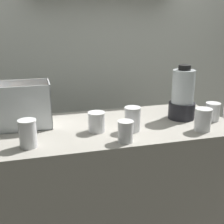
{
  "coord_description": "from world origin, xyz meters",
  "views": [
    {
      "loc": [
        -0.43,
        -1.55,
        1.48
      ],
      "look_at": [
        0.0,
        0.0,
        0.98
      ],
      "focal_mm": 47.39,
      "sensor_mm": 36.0,
      "label": 1
    }
  ],
  "objects_px": {
    "juice_cup_pomegranate_right": "(132,120)",
    "juice_cup_orange_far_right": "(203,121)",
    "blender_pitcher": "(182,96)",
    "juice_cup_orange_middle": "(125,133)",
    "juice_cup_beet_left": "(97,123)",
    "juice_cup_beet_far_left": "(28,135)",
    "carrot_display_bin": "(26,113)",
    "juice_cup_orange_rightmost": "(212,113)"
  },
  "relations": [
    {
      "from": "juice_cup_pomegranate_right",
      "to": "juice_cup_orange_far_right",
      "type": "relative_size",
      "value": 1.07
    },
    {
      "from": "juice_cup_pomegranate_right",
      "to": "blender_pitcher",
      "type": "bearing_deg",
      "value": 18.91
    },
    {
      "from": "juice_cup_beet_left",
      "to": "juice_cup_orange_far_right",
      "type": "bearing_deg",
      "value": -14.24
    },
    {
      "from": "juice_cup_orange_middle",
      "to": "juice_cup_pomegranate_right",
      "type": "distance_m",
      "value": 0.16
    },
    {
      "from": "carrot_display_bin",
      "to": "juice_cup_orange_rightmost",
      "type": "distance_m",
      "value": 1.1
    },
    {
      "from": "juice_cup_beet_left",
      "to": "juice_cup_orange_rightmost",
      "type": "height_order",
      "value": "same"
    },
    {
      "from": "carrot_display_bin",
      "to": "juice_cup_orange_rightmost",
      "type": "relative_size",
      "value": 2.66
    },
    {
      "from": "juice_cup_beet_left",
      "to": "juice_cup_pomegranate_right",
      "type": "distance_m",
      "value": 0.2
    },
    {
      "from": "juice_cup_beet_left",
      "to": "juice_cup_orange_far_right",
      "type": "height_order",
      "value": "juice_cup_orange_far_right"
    },
    {
      "from": "blender_pitcher",
      "to": "juice_cup_orange_middle",
      "type": "distance_m",
      "value": 0.53
    },
    {
      "from": "juice_cup_orange_far_right",
      "to": "juice_cup_beet_far_left",
      "type": "bearing_deg",
      "value": 178.48
    },
    {
      "from": "juice_cup_beet_left",
      "to": "juice_cup_orange_middle",
      "type": "bearing_deg",
      "value": -59.95
    },
    {
      "from": "juice_cup_orange_far_right",
      "to": "juice_cup_orange_rightmost",
      "type": "height_order",
      "value": "juice_cup_orange_far_right"
    },
    {
      "from": "blender_pitcher",
      "to": "juice_cup_orange_middle",
      "type": "relative_size",
      "value": 3.02
    },
    {
      "from": "juice_cup_beet_far_left",
      "to": "juice_cup_orange_middle",
      "type": "distance_m",
      "value": 0.47
    },
    {
      "from": "carrot_display_bin",
      "to": "juice_cup_beet_far_left",
      "type": "xyz_separation_m",
      "value": [
        0.01,
        -0.31,
        -0.02
      ]
    },
    {
      "from": "blender_pitcher",
      "to": "juice_cup_orange_far_right",
      "type": "distance_m",
      "value": 0.24
    },
    {
      "from": "juice_cup_orange_middle",
      "to": "juice_cup_orange_rightmost",
      "type": "relative_size",
      "value": 1.01
    },
    {
      "from": "carrot_display_bin",
      "to": "juice_cup_pomegranate_right",
      "type": "height_order",
      "value": "carrot_display_bin"
    },
    {
      "from": "carrot_display_bin",
      "to": "juice_cup_pomegranate_right",
      "type": "relative_size",
      "value": 2.16
    },
    {
      "from": "juice_cup_orange_far_right",
      "to": "juice_cup_pomegranate_right",
      "type": "bearing_deg",
      "value": 165.03
    },
    {
      "from": "carrot_display_bin",
      "to": "juice_cup_beet_far_left",
      "type": "bearing_deg",
      "value": -87.85
    },
    {
      "from": "blender_pitcher",
      "to": "juice_cup_beet_far_left",
      "type": "height_order",
      "value": "blender_pitcher"
    },
    {
      "from": "juice_cup_orange_middle",
      "to": "juice_cup_orange_rightmost",
      "type": "xyz_separation_m",
      "value": [
        0.61,
        0.18,
        0.0
      ]
    },
    {
      "from": "juice_cup_beet_left",
      "to": "juice_cup_orange_rightmost",
      "type": "relative_size",
      "value": 0.99
    },
    {
      "from": "carrot_display_bin",
      "to": "juice_cup_orange_rightmost",
      "type": "bearing_deg",
      "value": -10.01
    },
    {
      "from": "juice_cup_beet_far_left",
      "to": "juice_cup_orange_middle",
      "type": "xyz_separation_m",
      "value": [
        0.46,
        -0.06,
        -0.01
      ]
    },
    {
      "from": "carrot_display_bin",
      "to": "juice_cup_orange_middle",
      "type": "bearing_deg",
      "value": -37.76
    },
    {
      "from": "carrot_display_bin",
      "to": "juice_cup_orange_middle",
      "type": "xyz_separation_m",
      "value": [
        0.48,
        -0.37,
        -0.03
      ]
    },
    {
      "from": "juice_cup_orange_far_right",
      "to": "carrot_display_bin",
      "type": "bearing_deg",
      "value": 160.53
    },
    {
      "from": "juice_cup_orange_rightmost",
      "to": "juice_cup_pomegranate_right",
      "type": "bearing_deg",
      "value": -175.76
    },
    {
      "from": "juice_cup_orange_far_right",
      "to": "juice_cup_orange_rightmost",
      "type": "distance_m",
      "value": 0.21
    },
    {
      "from": "juice_cup_orange_rightmost",
      "to": "blender_pitcher",
      "type": "bearing_deg",
      "value": 152.18
    },
    {
      "from": "blender_pitcher",
      "to": "juice_cup_beet_left",
      "type": "height_order",
      "value": "blender_pitcher"
    },
    {
      "from": "juice_cup_orange_middle",
      "to": "juice_cup_beet_far_left",
      "type": "bearing_deg",
      "value": 172.26
    },
    {
      "from": "blender_pitcher",
      "to": "juice_cup_beet_left",
      "type": "distance_m",
      "value": 0.57
    },
    {
      "from": "juice_cup_beet_left",
      "to": "carrot_display_bin",
      "type": "bearing_deg",
      "value": 153.22
    },
    {
      "from": "juice_cup_beet_far_left",
      "to": "juice_cup_beet_left",
      "type": "relative_size",
      "value": 1.26
    },
    {
      "from": "juice_cup_orange_middle",
      "to": "carrot_display_bin",
      "type": "bearing_deg",
      "value": 142.24
    },
    {
      "from": "juice_cup_beet_far_left",
      "to": "juice_cup_beet_left",
      "type": "distance_m",
      "value": 0.38
    },
    {
      "from": "juice_cup_beet_left",
      "to": "juice_cup_beet_far_left",
      "type": "bearing_deg",
      "value": -161.8
    },
    {
      "from": "blender_pitcher",
      "to": "juice_cup_orange_far_right",
      "type": "height_order",
      "value": "blender_pitcher"
    }
  ]
}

